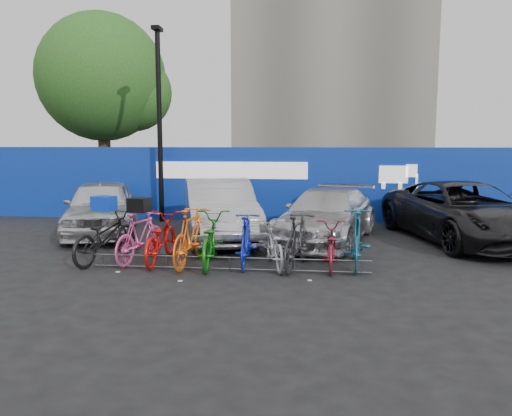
# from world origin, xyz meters

# --- Properties ---
(ground) EXTENTS (100.00, 100.00, 0.00)m
(ground) POSITION_xyz_m (0.00, 0.00, 0.00)
(ground) COLOR black
(ground) RESTS_ON ground
(hoarding) EXTENTS (22.00, 0.18, 2.40)m
(hoarding) POSITION_xyz_m (0.01, 6.00, 1.20)
(hoarding) COLOR #0B2B9C
(hoarding) RESTS_ON ground
(tree) EXTENTS (5.40, 5.20, 7.80)m
(tree) POSITION_xyz_m (-6.77, 10.06, 5.07)
(tree) COLOR #382314
(tree) RESTS_ON ground
(lamppost) EXTENTS (0.25, 0.50, 6.11)m
(lamppost) POSITION_xyz_m (-3.20, 5.40, 3.27)
(lamppost) COLOR black
(lamppost) RESTS_ON ground
(bike_rack) EXTENTS (5.60, 0.03, 0.30)m
(bike_rack) POSITION_xyz_m (-0.00, -0.60, 0.16)
(bike_rack) COLOR #595B60
(bike_rack) RESTS_ON ground
(car_0) EXTENTS (3.10, 4.87, 1.54)m
(car_0) POSITION_xyz_m (-4.19, 3.03, 0.77)
(car_0) COLOR silver
(car_0) RESTS_ON ground
(car_1) EXTENTS (2.97, 5.09, 1.58)m
(car_1) POSITION_xyz_m (-0.80, 2.67, 0.79)
(car_1) COLOR #A7A8AC
(car_1) RESTS_ON ground
(car_2) EXTENTS (3.20, 5.09, 1.38)m
(car_2) POSITION_xyz_m (2.03, 2.67, 0.69)
(car_2) COLOR silver
(car_2) RESTS_ON ground
(car_3) EXTENTS (3.80, 6.01, 1.55)m
(car_3) POSITION_xyz_m (5.56, 3.02, 0.77)
(car_3) COLOR black
(car_3) RESTS_ON ground
(bike_0) EXTENTS (1.23, 2.21, 1.10)m
(bike_0) POSITION_xyz_m (-2.79, -0.06, 0.55)
(bike_0) COLOR black
(bike_0) RESTS_ON ground
(bike_1) EXTENTS (0.95, 1.88, 1.09)m
(bike_1) POSITION_xyz_m (-2.03, -0.01, 0.55)
(bike_1) COLOR #E05099
(bike_1) RESTS_ON ground
(bike_2) EXTENTS (0.72, 2.00, 1.04)m
(bike_2) POSITION_xyz_m (-1.59, -0.02, 0.52)
(bike_2) COLOR red
(bike_2) RESTS_ON ground
(bike_3) EXTENTS (0.80, 2.08, 1.22)m
(bike_3) POSITION_xyz_m (-0.87, -0.19, 0.61)
(bike_3) COLOR orange
(bike_3) RESTS_ON ground
(bike_4) EXTENTS (0.87, 2.13, 1.09)m
(bike_4) POSITION_xyz_m (-0.48, -0.15, 0.55)
(bike_4) COLOR #116612
(bike_4) RESTS_ON ground
(bike_5) EXTENTS (0.56, 1.82, 1.09)m
(bike_5) POSITION_xyz_m (0.27, -0.11, 0.54)
(bike_5) COLOR #1223AE
(bike_5) RESTS_ON ground
(bike_6) EXTENTS (1.02, 1.84, 0.92)m
(bike_6) POSITION_xyz_m (0.85, -0.15, 0.46)
(bike_6) COLOR #B1B4B9
(bike_6) RESTS_ON ground
(bike_7) EXTENTS (0.95, 1.94, 1.12)m
(bike_7) POSITION_xyz_m (1.34, -0.21, 0.56)
(bike_7) COLOR #262628
(bike_7) RESTS_ON ground
(bike_8) EXTENTS (0.69, 1.78, 0.92)m
(bike_8) POSITION_xyz_m (2.02, -0.09, 0.46)
(bike_8) COLOR maroon
(bike_8) RESTS_ON ground
(bike_9) EXTENTS (0.77, 2.06, 1.21)m
(bike_9) POSITION_xyz_m (2.56, 0.01, 0.60)
(bike_9) COLOR #145A77
(bike_9) RESTS_ON ground
(cargo_crate) EXTENTS (0.53, 0.46, 0.32)m
(cargo_crate) POSITION_xyz_m (-2.79, -0.06, 1.26)
(cargo_crate) COLOR #0B33C7
(cargo_crate) RESTS_ON bike_0
(cargo_topcase) EXTENTS (0.47, 0.43, 0.30)m
(cargo_topcase) POSITION_xyz_m (-2.03, -0.01, 1.24)
(cargo_topcase) COLOR black
(cargo_topcase) RESTS_ON bike_1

